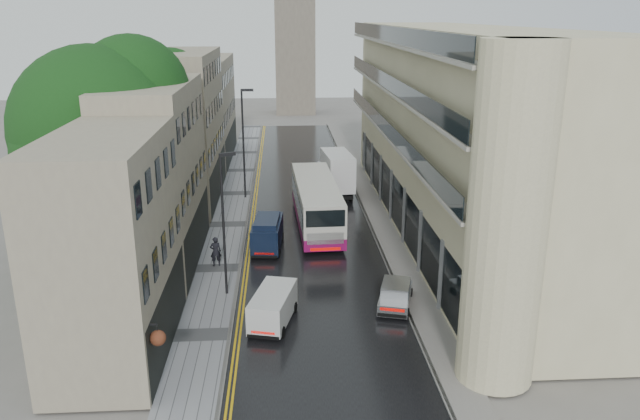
{
  "coord_description": "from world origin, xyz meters",
  "views": [
    {
      "loc": [
        -1.88,
        -16.34,
        14.97
      ],
      "look_at": [
        0.3,
        18.0,
        4.09
      ],
      "focal_mm": 35.0,
      "sensor_mm": 36.0,
      "label": 1
    }
  ],
  "objects_px": {
    "cream_bus": "(302,219)",
    "pedestrian": "(216,251)",
    "silver_hatchback": "(379,303)",
    "navy_van": "(252,240)",
    "tree_near": "(99,157)",
    "white_lorry": "(328,178)",
    "lamp_post_near": "(223,226)",
    "white_van": "(251,318)",
    "lamp_post_far": "(243,145)",
    "tree_far": "(149,130)"
  },
  "relations": [
    {
      "from": "tree_near",
      "to": "tree_far",
      "type": "relative_size",
      "value": 1.11
    },
    {
      "from": "cream_bus",
      "to": "tree_far",
      "type": "bearing_deg",
      "value": 138.91
    },
    {
      "from": "cream_bus",
      "to": "pedestrian",
      "type": "relative_size",
      "value": 6.57
    },
    {
      "from": "tree_near",
      "to": "white_van",
      "type": "bearing_deg",
      "value": -45.32
    },
    {
      "from": "tree_near",
      "to": "pedestrian",
      "type": "xyz_separation_m",
      "value": [
        6.49,
        -0.42,
        -5.89
      ]
    },
    {
      "from": "pedestrian",
      "to": "navy_van",
      "type": "bearing_deg",
      "value": -156.12
    },
    {
      "from": "navy_van",
      "to": "pedestrian",
      "type": "bearing_deg",
      "value": -139.31
    },
    {
      "from": "cream_bus",
      "to": "navy_van",
      "type": "distance_m",
      "value": 4.14
    },
    {
      "from": "tree_far",
      "to": "cream_bus",
      "type": "xyz_separation_m",
      "value": [
        11.65,
        -9.4,
        -4.54
      ]
    },
    {
      "from": "tree_near",
      "to": "white_van",
      "type": "xyz_separation_m",
      "value": [
        8.98,
        -9.08,
        -6.04
      ]
    },
    {
      "from": "tree_far",
      "to": "silver_hatchback",
      "type": "xyz_separation_m",
      "value": [
        15.23,
        -20.4,
        -5.54
      ]
    },
    {
      "from": "white_lorry",
      "to": "navy_van",
      "type": "distance_m",
      "value": 14.01
    },
    {
      "from": "silver_hatchback",
      "to": "navy_van",
      "type": "bearing_deg",
      "value": 144.32
    },
    {
      "from": "tree_far",
      "to": "cream_bus",
      "type": "height_order",
      "value": "tree_far"
    },
    {
      "from": "navy_van",
      "to": "white_lorry",
      "type": "bearing_deg",
      "value": 70.14
    },
    {
      "from": "white_lorry",
      "to": "lamp_post_near",
      "type": "bearing_deg",
      "value": -116.73
    },
    {
      "from": "white_lorry",
      "to": "navy_van",
      "type": "relative_size",
      "value": 1.59
    },
    {
      "from": "cream_bus",
      "to": "pedestrian",
      "type": "xyz_separation_m",
      "value": [
        -5.46,
        -4.02,
        -0.64
      ]
    },
    {
      "from": "tree_near",
      "to": "cream_bus",
      "type": "height_order",
      "value": "tree_near"
    },
    {
      "from": "pedestrian",
      "to": "lamp_post_far",
      "type": "distance_m",
      "value": 15.39
    },
    {
      "from": "pedestrian",
      "to": "lamp_post_near",
      "type": "height_order",
      "value": "lamp_post_near"
    },
    {
      "from": "white_van",
      "to": "silver_hatchback",
      "type": "bearing_deg",
      "value": 28.44
    },
    {
      "from": "tree_near",
      "to": "white_van",
      "type": "relative_size",
      "value": 3.57
    },
    {
      "from": "tree_near",
      "to": "pedestrian",
      "type": "bearing_deg",
      "value": -3.7
    },
    {
      "from": "white_lorry",
      "to": "navy_van",
      "type": "bearing_deg",
      "value": -120.35
    },
    {
      "from": "silver_hatchback",
      "to": "lamp_post_near",
      "type": "relative_size",
      "value": 0.45
    },
    {
      "from": "tree_far",
      "to": "lamp_post_far",
      "type": "distance_m",
      "value": 7.55
    },
    {
      "from": "tree_far",
      "to": "white_van",
      "type": "distance_m",
      "value": 24.32
    },
    {
      "from": "cream_bus",
      "to": "white_lorry",
      "type": "bearing_deg",
      "value": 73.94
    },
    {
      "from": "silver_hatchback",
      "to": "lamp_post_far",
      "type": "xyz_separation_m",
      "value": [
        -8.01,
        21.91,
        3.94
      ]
    },
    {
      "from": "tree_far",
      "to": "cream_bus",
      "type": "distance_m",
      "value": 15.65
    },
    {
      "from": "white_van",
      "to": "pedestrian",
      "type": "bearing_deg",
      "value": 120.04
    },
    {
      "from": "navy_van",
      "to": "pedestrian",
      "type": "height_order",
      "value": "navy_van"
    },
    {
      "from": "silver_hatchback",
      "to": "white_van",
      "type": "xyz_separation_m",
      "value": [
        -6.54,
        -1.69,
        0.21
      ]
    },
    {
      "from": "tree_far",
      "to": "lamp_post_near",
      "type": "relative_size",
      "value": 1.58
    },
    {
      "from": "tree_near",
      "to": "pedestrian",
      "type": "height_order",
      "value": "tree_near"
    },
    {
      "from": "white_lorry",
      "to": "lamp_post_near",
      "type": "height_order",
      "value": "lamp_post_near"
    },
    {
      "from": "tree_near",
      "to": "navy_van",
      "type": "bearing_deg",
      "value": 7.58
    },
    {
      "from": "tree_far",
      "to": "silver_hatchback",
      "type": "distance_m",
      "value": 26.05
    },
    {
      "from": "lamp_post_near",
      "to": "lamp_post_far",
      "type": "bearing_deg",
      "value": 65.26
    },
    {
      "from": "cream_bus",
      "to": "lamp_post_near",
      "type": "xyz_separation_m",
      "value": [
        -4.51,
        -8.06,
        2.37
      ]
    },
    {
      "from": "tree_near",
      "to": "lamp_post_near",
      "type": "relative_size",
      "value": 1.76
    },
    {
      "from": "lamp_post_far",
      "to": "lamp_post_near",
      "type": "bearing_deg",
      "value": -90.42
    },
    {
      "from": "pedestrian",
      "to": "tree_near",
      "type": "bearing_deg",
      "value": -15.75
    },
    {
      "from": "white_lorry",
      "to": "pedestrian",
      "type": "xyz_separation_m",
      "value": [
        -8.0,
        -14.29,
        -0.83
      ]
    },
    {
      "from": "cream_bus",
      "to": "white_lorry",
      "type": "relative_size",
      "value": 1.73
    },
    {
      "from": "tree_near",
      "to": "navy_van",
      "type": "relative_size",
      "value": 3.13
    },
    {
      "from": "tree_far",
      "to": "white_lorry",
      "type": "height_order",
      "value": "tree_far"
    },
    {
      "from": "silver_hatchback",
      "to": "white_van",
      "type": "distance_m",
      "value": 6.76
    },
    {
      "from": "tree_far",
      "to": "pedestrian",
      "type": "xyz_separation_m",
      "value": [
        6.19,
        -13.42,
        -5.18
      ]
    }
  ]
}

